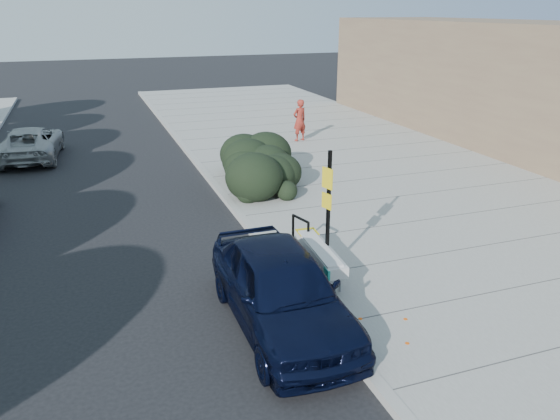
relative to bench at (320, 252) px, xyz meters
The scene contains 10 objects.
ground 0.92m from the bench, behind, with size 120.00×120.00×0.00m, color black.
sidewalk_near 7.12m from the bench, 45.29° to the left, with size 11.20×50.00×0.15m, color gray.
curb_near 5.11m from the bench, 96.91° to the left, with size 0.22×50.00×0.17m, color #9E9E99.
bench is the anchor object (origin of this frame).
bike_rack 1.11m from the bench, 90.56° to the left, with size 0.22×0.63×0.94m.
sign_post 1.05m from the bench, 11.69° to the left, with size 0.15×0.31×2.78m.
hedge 7.10m from the bench, 82.80° to the left, with size 2.15×4.30×1.61m, color black.
sedan_navy 2.01m from the bench, 134.58° to the right, with size 1.87×4.64×1.58m, color black.
suv_silver 15.01m from the bench, 116.14° to the left, with size 2.13×4.62×1.28m, color #999C9E.
pedestrian 12.98m from the bench, 70.23° to the left, with size 0.66×0.43×1.82m, color maroon.
Camera 1 is at (-3.87, -9.91, 5.68)m, focal length 35.00 mm.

